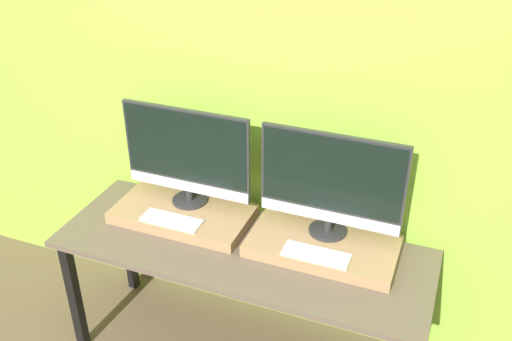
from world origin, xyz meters
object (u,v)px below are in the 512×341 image
at_px(monitor_left, 187,154).
at_px(keyboard_left, 171,220).
at_px(monitor_right, 331,182).
at_px(keyboard_right, 316,254).

height_order(monitor_left, keyboard_left, monitor_left).
bearing_deg(monitor_right, keyboard_left, -164.96).
relative_size(monitor_left, monitor_right, 1.00).
bearing_deg(keyboard_right, keyboard_left, 180.00).
xyz_separation_m(monitor_left, keyboard_left, (0.00, -0.20, -0.27)).
bearing_deg(keyboard_left, monitor_right, 15.04).
distance_m(keyboard_left, keyboard_right, 0.74).
relative_size(monitor_left, keyboard_left, 2.21).
bearing_deg(keyboard_right, monitor_left, 164.96).
xyz_separation_m(monitor_left, monitor_right, (0.74, 0.00, 0.00)).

